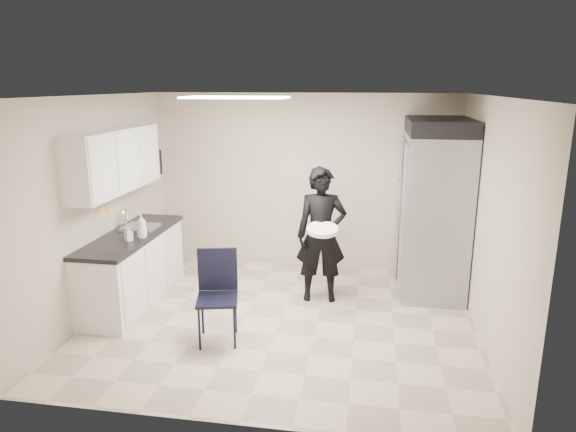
% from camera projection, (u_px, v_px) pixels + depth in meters
% --- Properties ---
extents(floor, '(4.50, 4.50, 0.00)m').
position_uv_depth(floor, '(281.00, 319.00, 6.13)').
color(floor, '#BCAD94').
rests_on(floor, ground).
extents(ceiling, '(4.50, 4.50, 0.00)m').
position_uv_depth(ceiling, '(280.00, 96.00, 5.48)').
color(ceiling, white).
rests_on(ceiling, back_wall).
extents(back_wall, '(4.50, 0.00, 4.50)m').
position_uv_depth(back_wall, '(304.00, 181.00, 7.72)').
color(back_wall, '#BDAF9B').
rests_on(back_wall, floor).
extents(left_wall, '(0.00, 4.00, 4.00)m').
position_uv_depth(left_wall, '(97.00, 206.00, 6.16)').
color(left_wall, '#BDAF9B').
rests_on(left_wall, floor).
extents(right_wall, '(0.00, 4.00, 4.00)m').
position_uv_depth(right_wall, '(489.00, 222.00, 5.45)').
color(right_wall, '#BDAF9B').
rests_on(right_wall, floor).
extents(ceiling_panel, '(1.20, 0.60, 0.02)m').
position_uv_depth(ceiling_panel, '(236.00, 97.00, 5.97)').
color(ceiling_panel, white).
rests_on(ceiling_panel, ceiling).
extents(lower_counter, '(0.60, 1.90, 0.86)m').
position_uv_depth(lower_counter, '(133.00, 270.00, 6.52)').
color(lower_counter, silver).
rests_on(lower_counter, floor).
extents(countertop, '(0.64, 1.95, 0.05)m').
position_uv_depth(countertop, '(130.00, 236.00, 6.41)').
color(countertop, black).
rests_on(countertop, lower_counter).
extents(sink, '(0.42, 0.40, 0.14)m').
position_uv_depth(sink, '(141.00, 231.00, 6.65)').
color(sink, gray).
rests_on(sink, countertop).
extents(faucet, '(0.02, 0.02, 0.24)m').
position_uv_depth(faucet, '(125.00, 219.00, 6.64)').
color(faucet, silver).
rests_on(faucet, countertop).
extents(upper_cabinets, '(0.35, 1.80, 0.75)m').
position_uv_depth(upper_cabinets, '(115.00, 161.00, 6.19)').
color(upper_cabinets, silver).
rests_on(upper_cabinets, left_wall).
extents(towel_dispenser, '(0.22, 0.30, 0.35)m').
position_uv_depth(towel_dispenser, '(151.00, 163.00, 7.35)').
color(towel_dispenser, black).
rests_on(towel_dispenser, left_wall).
extents(notice_sticker_left, '(0.00, 0.12, 0.07)m').
position_uv_depth(notice_sticker_left, '(102.00, 211.00, 6.28)').
color(notice_sticker_left, yellow).
rests_on(notice_sticker_left, left_wall).
extents(notice_sticker_right, '(0.00, 0.12, 0.07)m').
position_uv_depth(notice_sticker_right, '(110.00, 210.00, 6.48)').
color(notice_sticker_right, yellow).
rests_on(notice_sticker_right, left_wall).
extents(commercial_fridge, '(0.80, 1.35, 2.10)m').
position_uv_depth(commercial_fridge, '(433.00, 214.00, 6.80)').
color(commercial_fridge, gray).
rests_on(commercial_fridge, floor).
extents(fridge_compressor, '(0.80, 1.35, 0.20)m').
position_uv_depth(fridge_compressor, '(440.00, 126.00, 6.51)').
color(fridge_compressor, black).
rests_on(fridge_compressor, commercial_fridge).
extents(folding_chair, '(0.52, 0.52, 0.97)m').
position_uv_depth(folding_chair, '(217.00, 300.00, 5.49)').
color(folding_chair, black).
rests_on(folding_chair, floor).
extents(man_tuxedo, '(0.69, 0.51, 1.73)m').
position_uv_depth(man_tuxedo, '(321.00, 235.00, 6.49)').
color(man_tuxedo, black).
rests_on(man_tuxedo, floor).
extents(bucket_lid, '(0.44, 0.44, 0.05)m').
position_uv_depth(bucket_lid, '(322.00, 230.00, 6.22)').
color(bucket_lid, white).
rests_on(bucket_lid, man_tuxedo).
extents(soap_bottle_a, '(0.16, 0.16, 0.30)m').
position_uv_depth(soap_bottle_a, '(142.00, 226.00, 6.19)').
color(soap_bottle_a, silver).
rests_on(soap_bottle_a, countertop).
extents(soap_bottle_b, '(0.11, 0.11, 0.17)m').
position_uv_depth(soap_bottle_b, '(128.00, 234.00, 6.09)').
color(soap_bottle_b, silver).
rests_on(soap_bottle_b, countertop).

